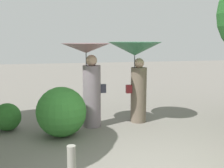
{
  "coord_description": "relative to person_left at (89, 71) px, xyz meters",
  "views": [
    {
      "loc": [
        -1.49,
        -3.53,
        2.05
      ],
      "look_at": [
        0.0,
        3.3,
        0.91
      ],
      "focal_mm": 44.97,
      "sensor_mm": 36.0,
      "label": 1
    }
  ],
  "objects": [
    {
      "name": "person_left",
      "position": [
        0.0,
        0.0,
        0.0
      ],
      "size": [
        1.11,
        1.11,
        1.94
      ],
      "rotation": [
        0.0,
        0.0,
        1.65
      ],
      "color": "gray",
      "rests_on": "ground"
    },
    {
      "name": "path_marker_post",
      "position": [
        -0.61,
        -2.7,
        -1.0
      ],
      "size": [
        0.12,
        0.12,
        0.62
      ],
      "primitive_type": "cylinder",
      "color": "gray",
      "rests_on": "ground"
    },
    {
      "name": "bush_path_right",
      "position": [
        -1.85,
        0.09,
        -1.0
      ],
      "size": [
        0.62,
        0.62,
        0.62
      ],
      "primitive_type": "sphere",
      "color": "#2D6B28",
      "rests_on": "ground"
    },
    {
      "name": "person_right",
      "position": [
        1.15,
        0.13,
        0.18
      ],
      "size": [
        1.28,
        1.28,
        1.96
      ],
      "rotation": [
        0.0,
        0.0,
        1.65
      ],
      "color": "#6B5B4C",
      "rests_on": "ground"
    },
    {
      "name": "bush_path_left",
      "position": [
        -0.66,
        -0.53,
        -0.79
      ],
      "size": [
        1.05,
        1.05,
        1.05
      ],
      "primitive_type": "sphere",
      "color": "#387F33",
      "rests_on": "ground"
    }
  ]
}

